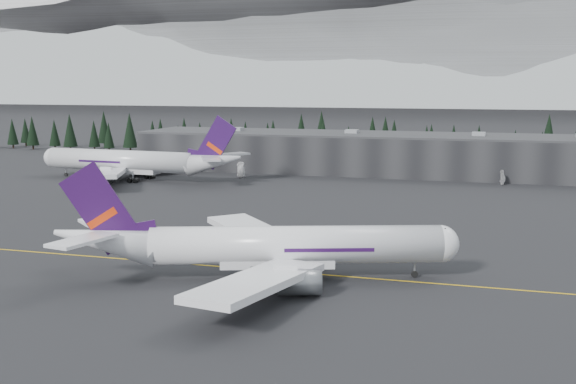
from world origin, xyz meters
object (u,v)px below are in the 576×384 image
(jet_parked, at_px, (137,162))
(gse_vehicle_b, at_px, (503,182))
(terminal, at_px, (382,153))
(gse_vehicle_a, at_px, (241,176))
(jet_main, at_px, (260,246))

(jet_parked, distance_m, gse_vehicle_b, 106.68)
(gse_vehicle_b, bearing_deg, jet_parked, -87.91)
(terminal, distance_m, gse_vehicle_a, 46.79)
(terminal, bearing_deg, gse_vehicle_a, -147.00)
(terminal, height_order, jet_main, jet_main)
(jet_main, distance_m, jet_parked, 116.19)
(gse_vehicle_a, relative_size, gse_vehicle_b, 1.15)
(jet_parked, relative_size, gse_vehicle_a, 13.53)
(jet_main, xyz_separation_m, gse_vehicle_b, (33.91, 113.63, -4.27))
(jet_main, height_order, gse_vehicle_b, jet_main)
(gse_vehicle_a, bearing_deg, terminal, 40.94)
(jet_parked, bearing_deg, gse_vehicle_b, -164.94)
(terminal, distance_m, gse_vehicle_b, 42.30)
(gse_vehicle_a, xyz_separation_m, gse_vehicle_b, (76.71, 7.05, 0.05))
(terminal, relative_size, gse_vehicle_b, 37.02)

